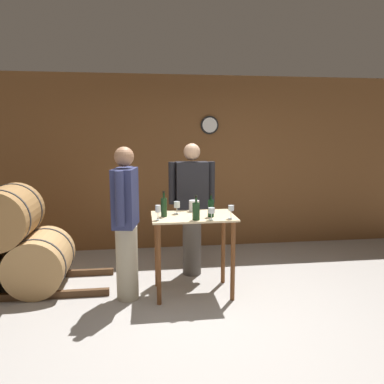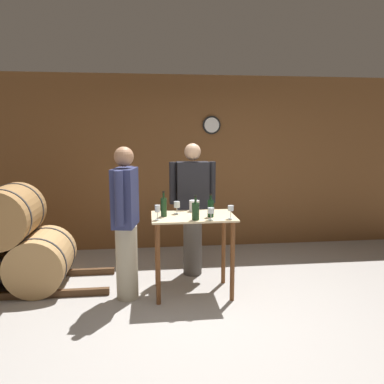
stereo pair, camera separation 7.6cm
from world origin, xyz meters
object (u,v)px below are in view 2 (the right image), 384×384
wine_glass_near_left (157,209)px  wine_bottle_center (211,208)px  person_visitor_with_scarf (193,206)px  wine_bottle_left (196,211)px  wine_glass_near_center (177,205)px  wine_glass_far_side (231,209)px  wine_glass_near_right (211,211)px  ice_bucket (194,206)px  wine_bottle_far_left (164,206)px  person_host (126,220)px

wine_glass_near_left → wine_bottle_center: bearing=7.6°
wine_glass_near_left → person_visitor_with_scarf: (0.46, 0.76, -0.13)m
wine_bottle_left → wine_glass_near_center: 0.37m
wine_glass_near_center → person_visitor_with_scarf: bearing=63.9°
wine_glass_near_center → wine_glass_far_side: bearing=-29.8°
wine_glass_near_right → ice_bucket: (-0.12, 0.47, -0.03)m
wine_bottle_far_left → wine_bottle_center: (0.51, -0.08, -0.01)m
wine_glass_near_left → person_host: 0.39m
wine_glass_far_side → ice_bucket: size_ratio=1.13×
wine_bottle_left → wine_glass_far_side: bearing=1.5°
wine_glass_near_right → ice_bucket: bearing=104.5°
wine_bottle_far_left → wine_glass_far_side: 0.74m
ice_bucket → wine_glass_far_side: bearing=-51.9°
wine_glass_far_side → ice_bucket: (-0.34, 0.44, -0.04)m
wine_glass_near_left → wine_glass_far_side: 0.78m
wine_bottle_center → person_host: 0.94m
person_host → wine_bottle_far_left: bearing=5.6°
wine_bottle_far_left → wine_glass_near_left: 0.18m
wine_bottle_left → wine_glass_near_left: (-0.40, 0.05, 0.02)m
wine_bottle_center → wine_glass_near_left: size_ratio=1.62×
wine_bottle_far_left → wine_glass_near_center: 0.19m
wine_glass_near_left → person_visitor_with_scarf: person_visitor_with_scarf is taller
wine_bottle_center → wine_glass_far_side: size_ratio=1.79×
wine_glass_near_right → person_visitor_with_scarf: (-0.10, 0.83, -0.11)m
wine_bottle_left → wine_glass_near_right: 0.16m
wine_bottle_center → person_host: person_host is taller
wine_bottle_far_left → person_host: person_host is taller
wine_bottle_far_left → ice_bucket: (0.37, 0.24, -0.05)m
wine_glass_near_left → ice_bucket: wine_glass_near_left is taller
wine_glass_near_left → wine_glass_near_center: wine_glass_near_left is taller
ice_bucket → wine_glass_near_center: bearing=-151.2°
wine_glass_near_right → wine_glass_far_side: (0.22, 0.03, 0.01)m
wine_glass_near_right → wine_bottle_far_left: bearing=154.7°
person_host → person_visitor_with_scarf: person_visitor_with_scarf is taller
wine_bottle_left → wine_glass_near_left: bearing=173.4°
person_host → person_visitor_with_scarf: bearing=38.5°
wine_glass_far_side → wine_glass_near_left: bearing=177.3°
wine_bottle_center → ice_bucket: 0.35m
wine_bottle_far_left → wine_glass_near_right: bearing=-25.3°
wine_bottle_far_left → wine_glass_near_left: (-0.07, -0.16, 0.00)m
wine_bottle_left → person_visitor_with_scarf: person_visitor_with_scarf is taller
wine_bottle_left → person_host: size_ratio=0.16×
wine_bottle_left → ice_bucket: bearing=84.8°
wine_bottle_center → wine_glass_near_right: size_ratio=1.97×
wine_bottle_far_left → wine_glass_near_right: size_ratio=2.16×
wine_bottle_left → wine_bottle_center: size_ratio=1.01×
wine_glass_far_side → wine_bottle_center: bearing=150.2°
wine_bottle_center → wine_glass_near_right: bearing=-98.2°
person_visitor_with_scarf → wine_glass_far_side: bearing=-68.3°
person_visitor_with_scarf → wine_glass_near_center: bearing=-116.1°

